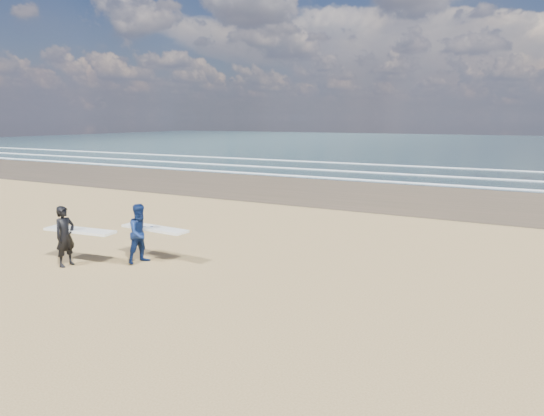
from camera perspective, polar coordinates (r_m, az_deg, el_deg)
The scene contains 2 objects.
surfer_near at distance 14.81m, azimuth -22.94°, elevation -2.97°, with size 2.24×1.04×1.72m.
surfer_far at distance 14.44m, azimuth -15.03°, elevation -2.86°, with size 2.23×1.17×1.72m.
Camera 1 is at (11.12, -8.46, 4.13)m, focal length 32.00 mm.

